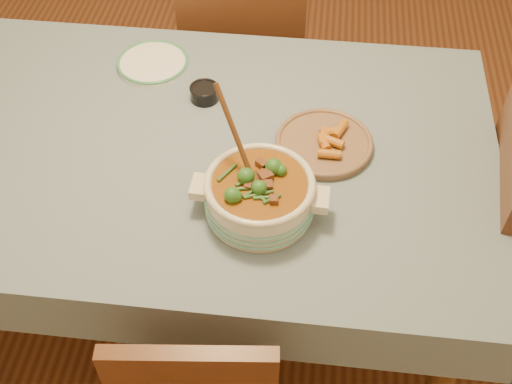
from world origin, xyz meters
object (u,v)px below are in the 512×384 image
at_px(dining_table, 203,167).
at_px(chair_far, 238,33).
at_px(stew_casserole, 259,193).
at_px(condiment_bowl, 204,92).
at_px(white_plate, 153,63).
at_px(fried_plate, 324,142).

height_order(dining_table, chair_far, chair_far).
distance_m(stew_casserole, condiment_bowl, 0.47).
xyz_separation_m(white_plate, condiment_bowl, (0.19, -0.14, 0.02)).
xyz_separation_m(dining_table, stew_casserole, (0.19, -0.22, 0.16)).
height_order(white_plate, fried_plate, fried_plate).
bearing_deg(condiment_bowl, fried_plate, -24.22).
distance_m(condiment_bowl, chair_far, 0.66).
height_order(stew_casserole, fried_plate, stew_casserole).
xyz_separation_m(dining_table, fried_plate, (0.35, 0.03, 0.11)).
bearing_deg(white_plate, dining_table, -57.90).
bearing_deg(stew_casserole, fried_plate, 58.83).
relative_size(stew_casserole, chair_far, 0.35).
distance_m(stew_casserole, chair_far, 1.09).
bearing_deg(condiment_bowl, white_plate, 143.38).
bearing_deg(chair_far, stew_casserole, 85.90).
bearing_deg(white_plate, condiment_bowl, -36.62).
bearing_deg(fried_plate, condiment_bowl, 155.78).
xyz_separation_m(fried_plate, chair_far, (-0.35, 0.79, -0.21)).
relative_size(stew_casserole, condiment_bowl, 3.75).
height_order(white_plate, chair_far, chair_far).
relative_size(dining_table, chair_far, 1.68).
height_order(dining_table, stew_casserole, stew_casserole).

